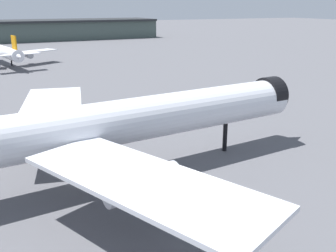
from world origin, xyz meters
name	(u,v)px	position (x,y,z in m)	size (l,w,h in m)	color
ground	(90,178)	(0.00, 0.00, 0.00)	(900.00, 900.00, 0.00)	#56565B
airliner_near_gate	(114,124)	(3.05, -1.06, 6.76)	(58.13, 52.85, 15.35)	silver
airliner_far_taxiway	(3,51)	(-4.08, 100.70, 4.88)	(35.76, 39.77, 11.09)	white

